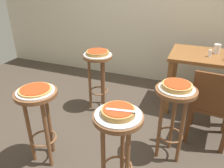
% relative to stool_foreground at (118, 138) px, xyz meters
% --- Properties ---
extents(ground_plane, '(6.00, 6.00, 0.00)m').
position_rel_stool_foreground_xyz_m(ground_plane, '(-0.25, 0.72, -0.55)').
color(ground_plane, '#42382D').
extents(stool_foreground, '(0.37, 0.37, 0.76)m').
position_rel_stool_foreground_xyz_m(stool_foreground, '(0.00, 0.00, 0.00)').
color(stool_foreground, brown).
rests_on(stool_foreground, ground_plane).
extents(serving_plate_foreground, '(0.34, 0.34, 0.01)m').
position_rel_stool_foreground_xyz_m(serving_plate_foreground, '(0.00, -0.00, 0.21)').
color(serving_plate_foreground, silver).
rests_on(serving_plate_foreground, stool_foreground).
extents(pizza_foreground, '(0.24, 0.24, 0.05)m').
position_rel_stool_foreground_xyz_m(pizza_foreground, '(0.00, 0.00, 0.24)').
color(pizza_foreground, '#B78442').
rests_on(pizza_foreground, serving_plate_foreground).
extents(stool_middle, '(0.37, 0.37, 0.76)m').
position_rel_stool_foreground_xyz_m(stool_middle, '(-0.78, 0.07, 0.00)').
color(stool_middle, brown).
rests_on(stool_middle, ground_plane).
extents(serving_plate_middle, '(0.33, 0.33, 0.01)m').
position_rel_stool_foreground_xyz_m(serving_plate_middle, '(-0.78, 0.07, 0.21)').
color(serving_plate_middle, silver).
rests_on(serving_plate_middle, stool_middle).
extents(pizza_middle, '(0.28, 0.28, 0.02)m').
position_rel_stool_foreground_xyz_m(pizza_middle, '(-0.78, 0.07, 0.23)').
color(pizza_middle, tan).
rests_on(pizza_middle, serving_plate_middle).
extents(stool_leftside, '(0.37, 0.37, 0.76)m').
position_rel_stool_foreground_xyz_m(stool_leftside, '(0.33, 0.57, 0.00)').
color(stool_leftside, brown).
rests_on(stool_leftside, ground_plane).
extents(serving_plate_leftside, '(0.32, 0.32, 0.01)m').
position_rel_stool_foreground_xyz_m(serving_plate_leftside, '(0.33, 0.57, 0.21)').
color(serving_plate_leftside, white).
rests_on(serving_plate_leftside, stool_leftside).
extents(pizza_leftside, '(0.26, 0.26, 0.05)m').
position_rel_stool_foreground_xyz_m(pizza_leftside, '(0.33, 0.57, 0.24)').
color(pizza_leftside, tan).
rests_on(pizza_leftside, serving_plate_leftside).
extents(stool_rear, '(0.37, 0.37, 0.76)m').
position_rel_stool_foreground_xyz_m(stool_rear, '(-0.70, 1.15, 0.00)').
color(stool_rear, brown).
rests_on(stool_rear, ground_plane).
extents(serving_plate_rear, '(0.35, 0.35, 0.01)m').
position_rel_stool_foreground_xyz_m(serving_plate_rear, '(-0.70, 1.15, 0.21)').
color(serving_plate_rear, silver).
rests_on(serving_plate_rear, stool_rear).
extents(pizza_rear, '(0.28, 0.28, 0.05)m').
position_rel_stool_foreground_xyz_m(pizza_rear, '(-0.70, 1.15, 0.24)').
color(pizza_rear, '#B78442').
rests_on(pizza_rear, serving_plate_rear).
extents(dining_table, '(0.92, 0.68, 0.77)m').
position_rel_stool_foreground_xyz_m(dining_table, '(0.59, 1.65, 0.08)').
color(dining_table, brown).
rests_on(dining_table, ground_plane).
extents(cup_far_edge, '(0.08, 0.08, 0.12)m').
position_rel_stool_foreground_xyz_m(cup_far_edge, '(0.67, 1.73, 0.28)').
color(cup_far_edge, silver).
rests_on(cup_far_edge, dining_table).
extents(condiment_shaker, '(0.04, 0.04, 0.08)m').
position_rel_stool_foreground_xyz_m(condiment_shaker, '(0.59, 1.57, 0.26)').
color(condiment_shaker, white).
rests_on(condiment_shaker, dining_table).
extents(wooden_chair, '(0.43, 0.43, 0.85)m').
position_rel_stool_foreground_xyz_m(wooden_chair, '(0.67, 0.94, -0.08)').
color(wooden_chair, '#5B3319').
rests_on(wooden_chair, ground_plane).
extents(pizza_server_knife, '(0.22, 0.06, 0.01)m').
position_rel_stool_foreground_xyz_m(pizza_server_knife, '(0.03, -0.02, 0.27)').
color(pizza_server_knife, silver).
rests_on(pizza_server_knife, pizza_foreground).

